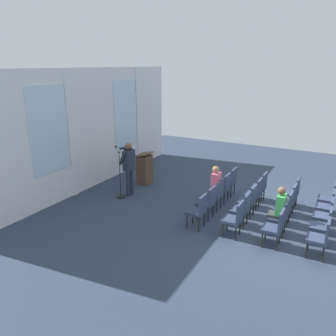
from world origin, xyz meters
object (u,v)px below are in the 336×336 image
chair_r1_c3 (255,192)px  chair_r3_c1 (324,224)px  lectern (145,169)px  chair_r0_c4 (230,180)px  chair_r1_c4 (261,185)px  speaker (129,165)px  chair_r2_c2 (286,206)px  chair_r3_c2 (326,214)px  chair_r0_c1 (208,201)px  chair_r1_c1 (243,208)px  chair_r3_c3 (328,205)px  chair_r2_c4 (293,191)px  chair_r1_c0 (235,217)px  audience_r0_c2 (214,186)px  chair_r2_c0 (276,226)px  chair_r3_c4 (329,196)px  chair_r1_c2 (249,199)px  chair_r0_c2 (216,193)px  chair_r2_c1 (281,215)px  audience_r2_c1 (278,208)px  mic_stand (121,188)px  chair_r0_c3 (224,186)px  chair_r3_c0 (321,236)px  chair_r0_c0 (199,209)px  chair_r2_c3 (290,198)px

chair_r1_c3 → chair_r3_c1: same height
lectern → chair_r0_c4: size_ratio=1.23×
chair_r1_c3 → chair_r1_c4: size_ratio=1.00×
speaker → chair_r0_c4: 3.35m
chair_r2_c2 → chair_r3_c2: bearing=-90.0°
chair_r0_c1 → chair_r3_c1: size_ratio=1.00×
chair_r1_c1 → chair_r3_c3: bearing=-56.5°
chair_r0_c1 → chair_r2_c4: 2.76m
chair_r1_c0 → chair_r1_c4: (2.60, 0.00, 0.00)m
chair_r0_c4 → chair_r1_c3: bearing=-123.5°
audience_r0_c2 → chair_r1_c4: bearing=-39.2°
chair_r2_c0 → chair_r3_c4: (2.60, -0.98, 0.00)m
chair_r1_c2 → chair_r1_c1: bearing=180.0°
chair_r1_c2 → chair_r3_c1: bearing=-108.3°
lectern → audience_r0_c2: audience_r0_c2 is taller
chair_r0_c4 → chair_r1_c2: size_ratio=1.00×
lectern → chair_r1_c0: 4.67m
chair_r1_c3 → chair_r2_c0: size_ratio=1.00×
chair_r0_c2 → chair_r1_c0: 1.63m
chair_r0_c2 → chair_r1_c3: bearing=-56.5°
chair_r1_c1 → chair_r3_c2: same height
chair_r0_c1 → audience_r0_c2: bearing=7.0°
chair_r2_c1 → chair_r2_c2: same height
chair_r1_c2 → audience_r2_c1: bearing=-125.9°
mic_stand → chair_r0_c2: (0.56, -3.06, 0.20)m
chair_r0_c3 → chair_r1_c0: size_ratio=1.00×
chair_r0_c4 → chair_r3_c4: (0.00, -2.94, 0.00)m
chair_r1_c1 → chair_r3_c3: same height
speaker → chair_r3_c0: size_ratio=1.88×
chair_r0_c3 → chair_r1_c4: 1.17m
mic_stand → audience_r0_c2: mic_stand is taller
chair_r1_c1 → chair_r2_c1: (0.00, -0.98, 0.00)m
chair_r2_c2 → chair_r1_c4: bearing=37.0°
chair_r1_c2 → chair_r3_c1: 2.06m
chair_r3_c0 → chair_r0_c4: bearing=48.5°
chair_r2_c2 → lectern: bearing=79.2°
chair_r0_c4 → chair_r3_c0: (-2.60, -2.94, 0.00)m
chair_r0_c0 → chair_r0_c1: (0.65, 0.00, 0.00)m
speaker → audience_r0_c2: bearing=-85.2°
chair_r3_c3 → chair_r2_c2: bearing=123.5°
chair_r0_c0 → chair_r2_c3: (1.95, -1.96, 0.00)m
chair_r1_c4 → chair_r3_c2: (-1.30, -1.96, 0.00)m
chair_r0_c0 → chair_r3_c2: size_ratio=1.00×
chair_r0_c4 → chair_r0_c1: bearing=180.0°
chair_r2_c3 → chair_r0_c4: bearing=71.7°
chair_r1_c2 → chair_r1_c3: size_ratio=1.00×
speaker → chair_r1_c0: speaker is taller
chair_r2_c0 → chair_r2_c3: (1.95, 0.00, 0.00)m
chair_r0_c1 → chair_r0_c3: same height
chair_r1_c0 → chair_r3_c1: same height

